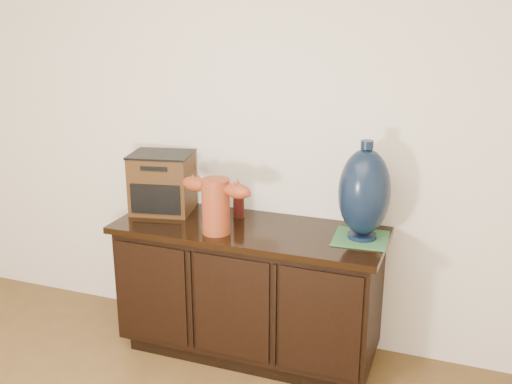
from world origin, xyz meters
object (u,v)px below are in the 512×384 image
at_px(sideboard, 249,289).
at_px(lamp_base, 364,193).
at_px(terracotta_vessel, 216,203).
at_px(tv_radio, 162,183).
at_px(spray_can, 239,202).

bearing_deg(sideboard, lamp_base, 3.72).
height_order(terracotta_vessel, lamp_base, lamp_base).
xyz_separation_m(sideboard, tv_radio, (-0.56, 0.08, 0.54)).
bearing_deg(sideboard, spray_can, 129.51).
xyz_separation_m(terracotta_vessel, tv_radio, (-0.43, 0.21, 0.01)).
bearing_deg(lamp_base, sideboard, -176.28).
distance_m(sideboard, tv_radio, 0.78).
distance_m(terracotta_vessel, spray_can, 0.28).
height_order(sideboard, terracotta_vessel, terracotta_vessel).
relative_size(sideboard, tv_radio, 3.78).
height_order(terracotta_vessel, tv_radio, tv_radio).
bearing_deg(spray_can, tv_radio, -172.67).
bearing_deg(spray_can, lamp_base, -7.64).
distance_m(sideboard, terracotta_vessel, 0.56).
xyz_separation_m(sideboard, lamp_base, (0.60, 0.04, 0.62)).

